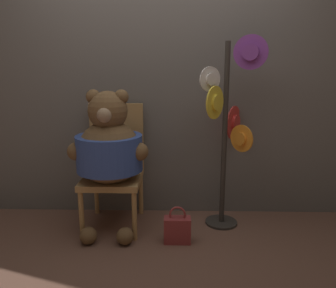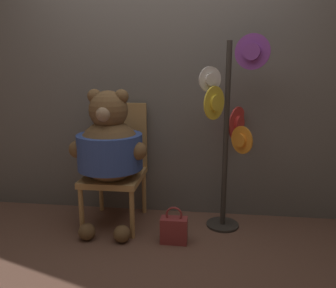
{
  "view_description": "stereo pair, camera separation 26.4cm",
  "coord_description": "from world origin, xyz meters",
  "px_view_note": "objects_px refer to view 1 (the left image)",
  "views": [
    {
      "loc": [
        0.13,
        -2.44,
        1.33
      ],
      "look_at": [
        0.07,
        0.2,
        0.74
      ],
      "focal_mm": 35.0,
      "sensor_mm": 36.0,
      "label": 1
    },
    {
      "loc": [
        0.39,
        -2.42,
        1.33
      ],
      "look_at": [
        0.07,
        0.2,
        0.74
      ],
      "focal_mm": 35.0,
      "sensor_mm": 36.0,
      "label": 2
    }
  ],
  "objects_px": {
    "chair": "(115,164)",
    "hat_display_rack": "(229,125)",
    "handbag_on_ground": "(177,229)",
    "teddy_bear": "(109,149)"
  },
  "relations": [
    {
      "from": "teddy_bear",
      "to": "handbag_on_ground",
      "type": "height_order",
      "value": "teddy_bear"
    },
    {
      "from": "chair",
      "to": "handbag_on_ground",
      "type": "bearing_deg",
      "value": -34.66
    },
    {
      "from": "teddy_bear",
      "to": "hat_display_rack",
      "type": "height_order",
      "value": "hat_display_rack"
    },
    {
      "from": "teddy_bear",
      "to": "hat_display_rack",
      "type": "bearing_deg",
      "value": 7.78
    },
    {
      "from": "chair",
      "to": "hat_display_rack",
      "type": "relative_size",
      "value": 0.65
    },
    {
      "from": "teddy_bear",
      "to": "hat_display_rack",
      "type": "distance_m",
      "value": 1.01
    },
    {
      "from": "hat_display_rack",
      "to": "handbag_on_ground",
      "type": "xyz_separation_m",
      "value": [
        -0.43,
        -0.32,
        -0.78
      ]
    },
    {
      "from": "teddy_bear",
      "to": "hat_display_rack",
      "type": "relative_size",
      "value": 0.74
    },
    {
      "from": "hat_display_rack",
      "to": "handbag_on_ground",
      "type": "relative_size",
      "value": 5.31
    },
    {
      "from": "teddy_bear",
      "to": "handbag_on_ground",
      "type": "bearing_deg",
      "value": -18.95
    }
  ]
}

